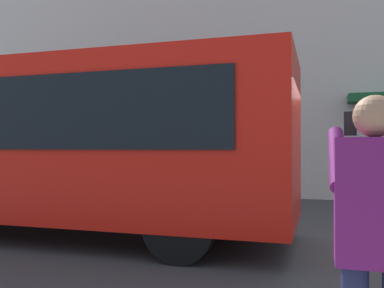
{
  "coord_description": "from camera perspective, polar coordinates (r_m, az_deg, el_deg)",
  "views": [
    {
      "loc": [
        -0.52,
        6.85,
        1.58
      ],
      "look_at": [
        1.43,
        0.49,
        1.64
      ],
      "focal_mm": 39.0,
      "sensor_mm": 36.0,
      "label": 1
    }
  ],
  "objects": [
    {
      "name": "ground_plane",
      "position": [
        7.05,
        12.77,
        -13.42
      ],
      "size": [
        60.0,
        60.0,
        0.0
      ],
      "primitive_type": "plane",
      "color": "#38383A"
    },
    {
      "name": "pedestrian_photographer",
      "position": [
        2.4,
        23.86,
        -10.94
      ],
      "size": [
        0.53,
        0.52,
        1.7
      ],
      "color": "#1E2347",
      "rests_on": "sidewalk_curb"
    },
    {
      "name": "red_bus",
      "position": [
        8.08,
        -19.8,
        0.28
      ],
      "size": [
        9.05,
        2.54,
        3.08
      ],
      "color": "red",
      "rests_on": "ground_plane"
    },
    {
      "name": "building_facade_far",
      "position": [
        14.35,
        14.94,
        17.41
      ],
      "size": [
        28.0,
        1.55,
        12.0
      ],
      "color": "beige",
      "rests_on": "ground_plane"
    }
  ]
}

